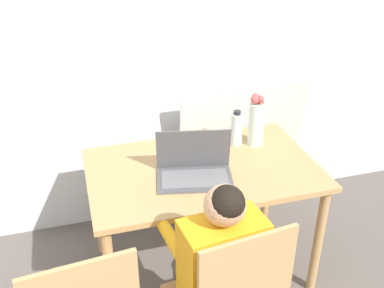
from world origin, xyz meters
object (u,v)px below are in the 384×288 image
flower_vase (256,120)px  water_bottle (236,129)px  person_seated (217,261)px  laptop (194,167)px

flower_vase → water_bottle: bearing=163.2°
person_seated → flower_vase: 0.94m
flower_vase → water_bottle: flower_vase is taller
person_seated → laptop: (0.06, 0.54, 0.12)m
laptop → water_bottle: laptop is taller
laptop → water_bottle: (0.32, 0.26, 0.04)m
flower_vase → water_bottle: (-0.10, 0.03, -0.05)m
water_bottle → flower_vase: bearing=-16.8°
laptop → flower_vase: flower_vase is taller
laptop → water_bottle: size_ratio=2.01×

